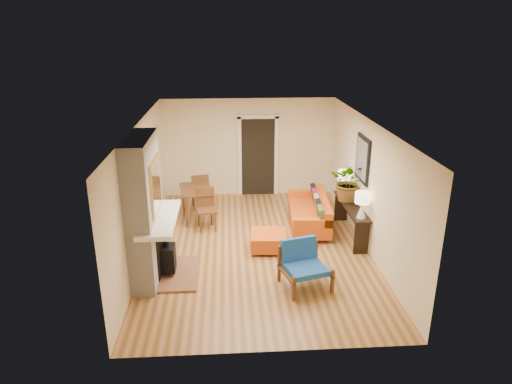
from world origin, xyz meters
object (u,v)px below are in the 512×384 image
(ottoman, at_px, (269,240))
(console_table, at_px, (351,211))
(lamp_near, at_px, (362,202))
(houseplant, at_px, (350,182))
(blue_chair, at_px, (303,262))
(dining_table, at_px, (200,194))
(lamp_far, at_px, (344,179))
(sofa, at_px, (312,212))

(ottoman, relative_size, console_table, 0.41)
(lamp_near, relative_size, houseplant, 0.61)
(blue_chair, height_order, dining_table, dining_table)
(lamp_near, bearing_deg, lamp_far, 90.00)
(lamp_near, bearing_deg, dining_table, 150.18)
(ottoman, bearing_deg, console_table, 16.32)
(sofa, xyz_separation_m, ottoman, (-1.09, -1.11, -0.12))
(lamp_near, height_order, lamp_far, same)
(console_table, distance_m, lamp_far, 0.90)
(dining_table, xyz_separation_m, houseplant, (3.30, -0.95, 0.56))
(lamp_far, bearing_deg, ottoman, -144.74)
(lamp_far, xyz_separation_m, houseplant, (-0.01, -0.51, 0.10))
(sofa, relative_size, houseplant, 2.24)
(ottoman, bearing_deg, lamp_far, 35.26)
(dining_table, relative_size, console_table, 0.96)
(blue_chair, xyz_separation_m, lamp_far, (1.35, 2.66, 0.63))
(dining_table, distance_m, lamp_near, 3.84)
(houseplant, bearing_deg, lamp_far, 88.87)
(ottoman, relative_size, dining_table, 0.43)
(ottoman, bearing_deg, dining_table, 130.44)
(ottoman, xyz_separation_m, lamp_far, (1.83, 1.30, 0.85))
(console_table, bearing_deg, dining_table, 160.12)
(lamp_far, bearing_deg, dining_table, 172.47)
(sofa, bearing_deg, ottoman, -134.51)
(ottoman, distance_m, lamp_far, 2.40)
(sofa, relative_size, ottoman, 2.60)
(ottoman, height_order, dining_table, dining_table)
(console_table, relative_size, lamp_near, 3.43)
(sofa, bearing_deg, blue_chair, -103.96)
(ottoman, bearing_deg, lamp_near, -5.10)
(dining_table, distance_m, lamp_far, 3.37)
(ottoman, bearing_deg, sofa, 45.49)
(blue_chair, bearing_deg, dining_table, 122.27)
(dining_table, relative_size, lamp_far, 3.29)
(sofa, relative_size, lamp_far, 3.66)
(sofa, bearing_deg, lamp_far, 13.85)
(ottoman, height_order, console_table, console_table)
(ottoman, distance_m, console_table, 1.94)
(houseplant, bearing_deg, lamp_near, -89.40)
(sofa, xyz_separation_m, houseplant, (0.73, -0.33, 0.83))
(sofa, xyz_separation_m, lamp_near, (0.74, -1.28, 0.73))
(ottoman, height_order, lamp_far, lamp_far)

